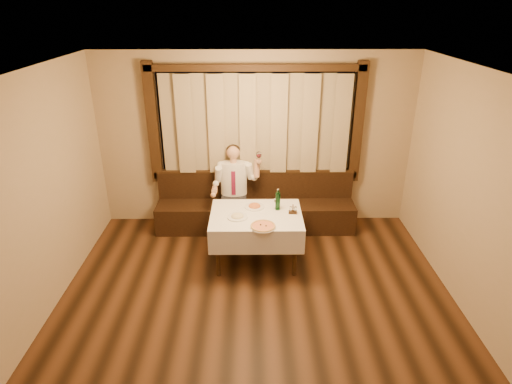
{
  "coord_description": "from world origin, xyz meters",
  "views": [
    {
      "loc": [
        -0.05,
        -3.57,
        3.47
      ],
      "look_at": [
        0.0,
        1.9,
        1.0
      ],
      "focal_mm": 30.0,
      "sensor_mm": 36.0,
      "label": 1
    }
  ],
  "objects_px": {
    "pizza": "(263,226)",
    "seated_man": "(234,183)",
    "dining_table": "(256,221)",
    "pasta_red": "(255,205)",
    "green_bottle": "(278,201)",
    "pasta_cream": "(237,215)",
    "cruet_caddy": "(293,211)",
    "banquette": "(256,210)"
  },
  "relations": [
    {
      "from": "pizza",
      "to": "green_bottle",
      "type": "xyz_separation_m",
      "value": [
        0.22,
        0.51,
        0.12
      ]
    },
    {
      "from": "cruet_caddy",
      "to": "green_bottle",
      "type": "bearing_deg",
      "value": 152.75
    },
    {
      "from": "pizza",
      "to": "green_bottle",
      "type": "distance_m",
      "value": 0.57
    },
    {
      "from": "pasta_cream",
      "to": "seated_man",
      "type": "distance_m",
      "value": 1.04
    },
    {
      "from": "green_bottle",
      "to": "pasta_cream",
      "type": "bearing_deg",
      "value": -157.08
    },
    {
      "from": "green_bottle",
      "to": "seated_man",
      "type": "xyz_separation_m",
      "value": [
        -0.65,
        0.8,
        -0.07
      ]
    },
    {
      "from": "pizza",
      "to": "seated_man",
      "type": "xyz_separation_m",
      "value": [
        -0.43,
        1.31,
        0.05
      ]
    },
    {
      "from": "banquette",
      "to": "seated_man",
      "type": "distance_m",
      "value": 0.62
    },
    {
      "from": "pasta_cream",
      "to": "cruet_caddy",
      "type": "xyz_separation_m",
      "value": [
        0.77,
        0.11,
        0.01
      ]
    },
    {
      "from": "dining_table",
      "to": "cruet_caddy",
      "type": "distance_m",
      "value": 0.53
    },
    {
      "from": "banquette",
      "to": "cruet_caddy",
      "type": "relative_size",
      "value": 25.81
    },
    {
      "from": "pasta_red",
      "to": "seated_man",
      "type": "xyz_separation_m",
      "value": [
        -0.32,
        0.72,
        0.03
      ]
    },
    {
      "from": "pasta_red",
      "to": "pizza",
      "type": "bearing_deg",
      "value": -79.69
    },
    {
      "from": "dining_table",
      "to": "pasta_cream",
      "type": "relative_size",
      "value": 4.55
    },
    {
      "from": "banquette",
      "to": "pasta_cream",
      "type": "xyz_separation_m",
      "value": [
        -0.26,
        -1.13,
        0.48
      ]
    },
    {
      "from": "pasta_red",
      "to": "pasta_cream",
      "type": "bearing_deg",
      "value": -127.09
    },
    {
      "from": "dining_table",
      "to": "pasta_red",
      "type": "distance_m",
      "value": 0.26
    },
    {
      "from": "pasta_red",
      "to": "seated_man",
      "type": "relative_size",
      "value": 0.2
    },
    {
      "from": "pizza",
      "to": "pasta_cream",
      "type": "bearing_deg",
      "value": 141.22
    },
    {
      "from": "pasta_cream",
      "to": "green_bottle",
      "type": "bearing_deg",
      "value": 22.92
    },
    {
      "from": "pasta_red",
      "to": "green_bottle",
      "type": "height_order",
      "value": "green_bottle"
    },
    {
      "from": "pasta_red",
      "to": "seated_man",
      "type": "bearing_deg",
      "value": 113.8
    },
    {
      "from": "banquette",
      "to": "green_bottle",
      "type": "xyz_separation_m",
      "value": [
        0.31,
        -0.89,
        0.58
      ]
    },
    {
      "from": "green_bottle",
      "to": "cruet_caddy",
      "type": "xyz_separation_m",
      "value": [
        0.2,
        -0.12,
        -0.09
      ]
    },
    {
      "from": "pizza",
      "to": "seated_man",
      "type": "height_order",
      "value": "seated_man"
    },
    {
      "from": "banquette",
      "to": "pasta_cream",
      "type": "relative_size",
      "value": 11.46
    },
    {
      "from": "green_bottle",
      "to": "cruet_caddy",
      "type": "height_order",
      "value": "green_bottle"
    },
    {
      "from": "dining_table",
      "to": "pasta_cream",
      "type": "distance_m",
      "value": 0.31
    },
    {
      "from": "pizza",
      "to": "green_bottle",
      "type": "relative_size",
      "value": 1.09
    },
    {
      "from": "pasta_cream",
      "to": "seated_man",
      "type": "height_order",
      "value": "seated_man"
    },
    {
      "from": "cruet_caddy",
      "to": "seated_man",
      "type": "bearing_deg",
      "value": 136.68
    },
    {
      "from": "cruet_caddy",
      "to": "seated_man",
      "type": "relative_size",
      "value": 0.09
    },
    {
      "from": "pizza",
      "to": "green_bottle",
      "type": "height_order",
      "value": "green_bottle"
    },
    {
      "from": "green_bottle",
      "to": "dining_table",
      "type": "bearing_deg",
      "value": -155.97
    },
    {
      "from": "pasta_red",
      "to": "pasta_cream",
      "type": "height_order",
      "value": "same"
    },
    {
      "from": "pasta_red",
      "to": "green_bottle",
      "type": "relative_size",
      "value": 0.89
    },
    {
      "from": "dining_table",
      "to": "pasta_cream",
      "type": "bearing_deg",
      "value": -158.43
    },
    {
      "from": "dining_table",
      "to": "seated_man",
      "type": "relative_size",
      "value": 0.89
    },
    {
      "from": "pizza",
      "to": "pasta_red",
      "type": "xyz_separation_m",
      "value": [
        -0.11,
        0.59,
        0.02
      ]
    },
    {
      "from": "dining_table",
      "to": "pasta_red",
      "type": "height_order",
      "value": "pasta_red"
    },
    {
      "from": "green_bottle",
      "to": "cruet_caddy",
      "type": "distance_m",
      "value": 0.26
    },
    {
      "from": "banquette",
      "to": "pizza",
      "type": "xyz_separation_m",
      "value": [
        0.09,
        -1.4,
        0.46
      ]
    }
  ]
}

